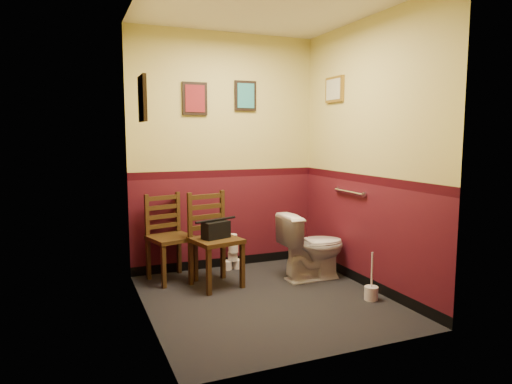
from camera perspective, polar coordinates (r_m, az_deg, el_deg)
floor at (r=4.44m, az=1.26°, el=-13.28°), size 2.20×2.40×0.00m
ceiling at (r=4.32m, az=1.36°, el=22.57°), size 2.20×2.40×0.00m
wall_back at (r=5.29m, az=-3.93°, el=4.95°), size 2.20×0.00×2.70m
wall_front at (r=3.11m, az=10.23°, el=3.34°), size 2.20×0.00×2.70m
wall_left at (r=3.86m, az=-13.85°, el=3.96°), size 0.00×2.40×2.70m
wall_right at (r=4.72m, az=13.68°, el=4.50°), size 0.00×2.40×2.70m
grab_bar at (r=4.94m, az=11.55°, el=0.01°), size 0.05×0.56×0.06m
framed_print_back_a at (r=5.18m, az=-7.66°, el=11.49°), size 0.28×0.04×0.36m
framed_print_back_b at (r=5.37m, az=-1.33°, el=11.93°), size 0.26×0.04×0.34m
framed_print_left at (r=3.97m, az=-13.99°, el=11.26°), size 0.04×0.30×0.38m
framed_print_right at (r=5.23m, az=9.77°, el=12.52°), size 0.04×0.34×0.28m
toilet at (r=4.99m, az=7.07°, el=-6.78°), size 0.73×0.41×0.71m
toilet_brush at (r=4.54m, az=14.21°, el=-12.05°), size 0.13×0.13×0.46m
chair_left at (r=4.99m, az=-10.77°, el=-5.57°), size 0.53×0.53×0.92m
chair_right at (r=4.73m, az=-5.28°, el=-5.92°), size 0.54×0.54×0.97m
handbag at (r=4.67m, az=-5.04°, el=-4.72°), size 0.31×0.22×0.20m
tp_stack at (r=5.34m, az=-2.94°, el=-7.80°), size 0.24×0.14×0.41m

